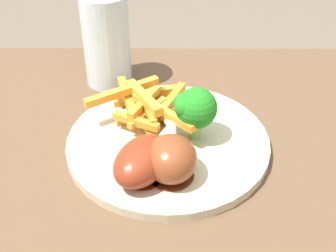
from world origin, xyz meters
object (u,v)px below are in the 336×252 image
Objects in this scene: broccoli_floret_front at (193,108)px; chicken_drumstick_far at (144,159)px; dinner_plate at (168,143)px; chicken_drumstick_near at (171,157)px; dining_table at (118,248)px; water_glass at (106,40)px; carrot_fries_pile at (145,105)px.

broccoli_floret_front is 0.52× the size of chicken_drumstick_far.
broccoli_floret_front is (-0.03, -0.00, 0.05)m from dinner_plate.
chicken_drumstick_near is 0.03m from chicken_drumstick_far.
water_glass is at bearing -83.67° from dining_table.
chicken_drumstick_far reaches higher than dining_table.
broccoli_floret_front is at bearing -146.61° from dining_table.
broccoli_floret_front is 0.19m from water_glass.
dinner_plate is (-0.07, -0.06, 0.13)m from dining_table.
chicken_drumstick_near reaches higher than carrot_fries_pile.
dining_table is 0.29m from water_glass.
chicken_drumstick_near is (-0.03, 0.11, 0.01)m from carrot_fries_pile.
dinner_plate is at bearing -112.88° from chicken_drumstick_far.
chicken_drumstick_far is at bearing 67.12° from dinner_plate.
water_glass is (0.06, -0.22, 0.03)m from chicken_drumstick_far.
water_glass is at bearing -52.13° from broccoli_floret_front.
chicken_drumstick_near is (0.03, 0.07, -0.02)m from broccoli_floret_front.
dinner_plate is 0.19m from water_glass.
dinner_plate is 1.80× the size of carrot_fries_pile.
carrot_fries_pile is 1.03× the size of water_glass.
dining_table is 4.57× the size of dinner_plate.
dining_table is 0.21m from broccoli_floret_front.
carrot_fries_pile is (0.06, -0.04, -0.02)m from broccoli_floret_front.
chicken_drumstick_far is (0.03, -0.00, -0.00)m from chicken_drumstick_near.
chicken_drumstick_far is at bearing 106.11° from water_glass.
carrot_fries_pile is at bearing -108.67° from dining_table.
chicken_drumstick_far is at bearing 92.05° from carrot_fries_pile.
chicken_drumstick_near is 0.24m from water_glass.
dining_table is 8.22× the size of carrot_fries_pile.
water_glass reaches higher than dining_table.
broccoli_floret_front is 0.07m from chicken_drumstick_near.
dining_table is at bearing 71.33° from carrot_fries_pile.
dining_table is 9.82× the size of chicken_drumstick_near.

